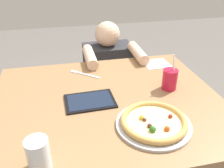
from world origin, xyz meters
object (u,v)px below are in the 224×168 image
drink_cup_colored (170,79)px  diner_seated (108,85)px  pizza_near (154,122)px  water_cup_clear (38,154)px  fork (83,74)px  tablet (90,101)px

drink_cup_colored → diner_seated: (-0.20, 0.66, -0.37)m
drink_cup_colored → pizza_near: bearing=-124.8°
water_cup_clear → fork: size_ratio=0.74×
tablet → pizza_near: bearing=-45.6°
pizza_near → water_cup_clear: water_cup_clear is taller
fork → diner_seated: size_ratio=0.18×
drink_cup_colored → fork: drink_cup_colored is taller
pizza_near → tablet: size_ratio=1.29×
diner_seated → water_cup_clear: bearing=-112.9°
tablet → diner_seated: size_ratio=0.26×
water_cup_clear → tablet: water_cup_clear is taller
drink_cup_colored → fork: (-0.43, 0.26, -0.05)m
water_cup_clear → diner_seated: diner_seated is taller
pizza_near → drink_cup_colored: drink_cup_colored is taller
water_cup_clear → fork: bearing=71.8°
water_cup_clear → diner_seated: 1.21m
tablet → diner_seated: diner_seated is taller
drink_cup_colored → fork: size_ratio=1.16×
pizza_near → fork: 0.59m
pizza_near → fork: pizza_near is taller
diner_seated → drink_cup_colored: bearing=-73.2°
pizza_near → diner_seated: (-0.01, 0.93, -0.33)m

